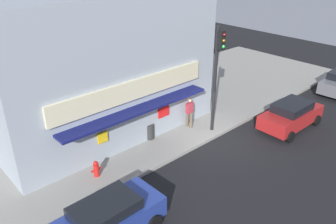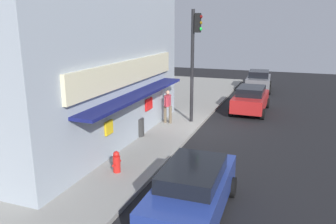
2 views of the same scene
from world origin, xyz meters
name	(u,v)px [view 1 (image 1 of 2)]	position (x,y,z in m)	size (l,w,h in m)	color
ground_plane	(210,141)	(0.00, 0.00, 0.00)	(48.96, 48.96, 0.00)	black
sidewalk	(149,109)	(0.00, 5.21, 0.08)	(32.64, 10.42, 0.16)	gray
corner_building	(91,61)	(-3.44, 5.91, 3.91)	(11.82, 8.37, 7.52)	#9EA8B2
traffic_light	(217,68)	(0.85, 0.53, 3.89)	(0.32, 0.58, 5.88)	black
fire_hydrant	(96,169)	(-6.31, 1.30, 0.54)	(0.51, 0.27, 0.79)	red
trash_can	(149,131)	(-2.38, 2.28, 0.59)	(0.52, 0.52, 0.86)	#2D2D2D
pedestrian	(189,112)	(0.13, 1.73, 1.14)	(0.57, 0.46, 1.78)	brown
parked_car_red	(291,115)	(4.60, -2.08, 0.83)	(4.19, 2.09, 1.59)	#AD1E1E
parked_car_blue	(106,220)	(-7.91, -1.96, 0.83)	(4.35, 2.06, 1.57)	navy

